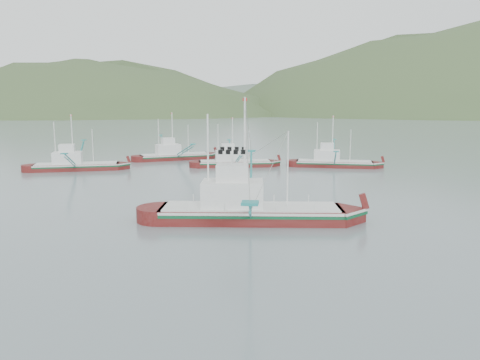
# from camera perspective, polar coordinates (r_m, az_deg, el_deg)

# --- Properties ---
(ground) EXTENTS (1200.00, 1200.00, 0.00)m
(ground) POSITION_cam_1_polar(r_m,az_deg,el_deg) (41.80, -0.87, -5.68)
(ground) COLOR slate
(ground) RESTS_ON ground
(main_boat) EXTENTS (17.05, 30.30, 12.28)m
(main_boat) POSITION_cam_1_polar(r_m,az_deg,el_deg) (43.14, 0.94, -2.79)
(main_boat) COLOR #530F0D
(main_boat) RESTS_ON ground
(bg_boat_left) EXTENTS (13.76, 23.43, 9.77)m
(bg_boat_left) POSITION_cam_1_polar(r_m,az_deg,el_deg) (80.50, -19.42, 2.47)
(bg_boat_left) COLOR #530F0D
(bg_boat_left) RESTS_ON ground
(bg_boat_right) EXTENTS (13.06, 23.22, 9.41)m
(bg_boat_right) POSITION_cam_1_polar(r_m,az_deg,el_deg) (81.35, 11.29, 2.47)
(bg_boat_right) COLOR #530F0D
(bg_boat_right) RESTS_ON ground
(bg_boat_far) EXTENTS (12.82, 22.17, 9.09)m
(bg_boat_far) POSITION_cam_1_polar(r_m,az_deg,el_deg) (80.21, -0.71, 2.78)
(bg_boat_far) COLOR #530F0D
(bg_boat_far) RESTS_ON ground
(bg_boat_extra) EXTENTS (15.24, 22.45, 9.77)m
(bg_boat_extra) POSITION_cam_1_polar(r_m,az_deg,el_deg) (90.82, -7.99, 3.74)
(bg_boat_extra) COLOR #530F0D
(bg_boat_extra) RESTS_ON ground
(headland_left) EXTENTS (448.00, 308.00, 210.00)m
(headland_left) POSITION_cam_1_polar(r_m,az_deg,el_deg) (440.85, -18.91, 7.51)
(headland_left) COLOR #3C532A
(headland_left) RESTS_ON ground
(ridge_distant) EXTENTS (960.00, 400.00, 240.00)m
(ridge_distant) POSITION_cam_1_polar(r_m,az_deg,el_deg) (600.69, 8.54, 8.28)
(ridge_distant) COLOR slate
(ridge_distant) RESTS_ON ground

